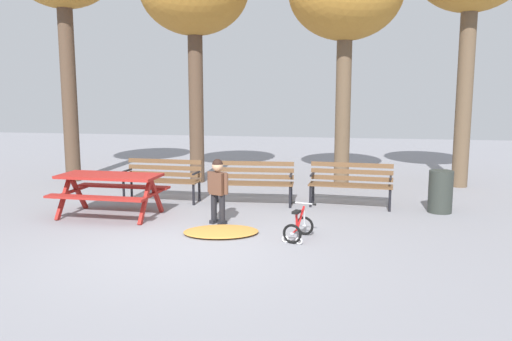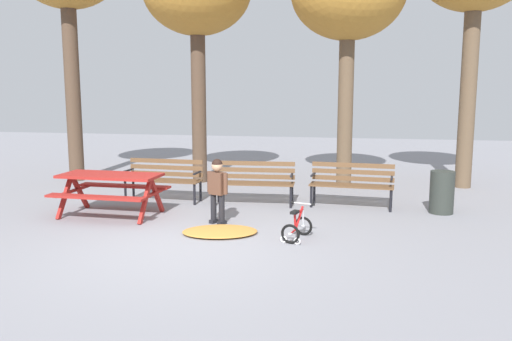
% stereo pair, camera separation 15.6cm
% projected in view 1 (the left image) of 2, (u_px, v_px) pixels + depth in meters
% --- Properties ---
extents(ground, '(36.00, 36.00, 0.00)m').
position_uv_depth(ground, '(186.00, 247.00, 7.69)').
color(ground, gray).
extents(picnic_table, '(1.84, 1.39, 0.79)m').
position_uv_depth(picnic_table, '(110.00, 184.00, 9.48)').
color(picnic_table, maroon).
rests_on(picnic_table, ground).
extents(park_bench_far_left, '(1.62, 0.52, 0.85)m').
position_uv_depth(park_bench_far_left, '(163.00, 176.00, 10.79)').
color(park_bench_far_left, brown).
rests_on(park_bench_far_left, ground).
extents(park_bench_left, '(1.62, 0.55, 0.85)m').
position_uv_depth(park_bench_left, '(253.00, 179.00, 10.48)').
color(park_bench_left, brown).
rests_on(park_bench_left, ground).
extents(park_bench_right, '(1.63, 0.57, 0.85)m').
position_uv_depth(park_bench_right, '(351.00, 181.00, 10.27)').
color(park_bench_right, brown).
rests_on(park_bench_right, ground).
extents(child_standing, '(0.40, 0.26, 1.12)m').
position_uv_depth(child_standing, '(218.00, 186.00, 8.91)').
color(child_standing, black).
rests_on(child_standing, ground).
extents(kids_bicycle, '(0.48, 0.62, 0.54)m').
position_uv_depth(kids_bicycle, '(298.00, 227.00, 8.06)').
color(kids_bicycle, black).
rests_on(kids_bicycle, ground).
extents(leaf_pile, '(1.37, 1.11, 0.07)m').
position_uv_depth(leaf_pile, '(221.00, 231.00, 8.40)').
color(leaf_pile, '#C68438').
rests_on(leaf_pile, ground).
extents(trash_bin, '(0.44, 0.44, 0.79)m').
position_uv_depth(trash_bin, '(440.00, 192.00, 9.80)').
color(trash_bin, '#2D332D').
rests_on(trash_bin, ground).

